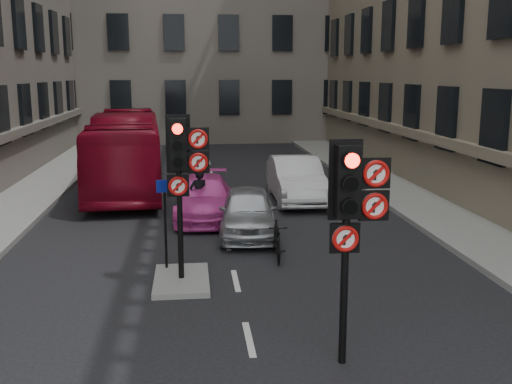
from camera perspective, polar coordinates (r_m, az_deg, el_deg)
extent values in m
cube|color=gray|center=(21.75, 15.84, -1.01)|extent=(3.00, 50.00, 0.16)
cube|color=gray|center=(13.44, -7.10, -8.33)|extent=(1.20, 2.00, 0.12)
cylinder|color=black|center=(9.59, 8.38, -9.33)|extent=(0.12, 0.12, 2.40)
cube|color=black|center=(9.12, 8.69, 1.01)|extent=(0.36, 0.28, 1.10)
cube|color=black|center=(9.24, 8.49, 1.16)|extent=(0.52, 0.03, 1.25)
cylinder|color=#FF1407|center=(8.83, 9.17, 2.97)|extent=(0.22, 0.01, 0.22)
cylinder|color=black|center=(8.89, 9.10, 0.73)|extent=(0.22, 0.01, 0.22)
cylinder|color=black|center=(8.96, 9.03, -1.47)|extent=(0.22, 0.01, 0.22)
cube|color=black|center=(9.20, 11.28, 1.77)|extent=(0.47, 0.05, 0.47)
cylinder|color=white|center=(9.16, 11.35, 1.73)|extent=(0.41, 0.02, 0.41)
torus|color=#BF0C0A|center=(9.15, 11.38, 1.71)|extent=(0.41, 0.06, 0.41)
cube|color=#BF0C0A|center=(9.14, 11.39, 1.71)|extent=(0.25, 0.01, 0.25)
cube|color=black|center=(9.29, 11.16, -1.27)|extent=(0.47, 0.05, 0.47)
cylinder|color=white|center=(9.26, 11.23, -1.32)|extent=(0.41, 0.02, 0.41)
torus|color=#BF0C0A|center=(9.24, 11.26, -1.34)|extent=(0.41, 0.06, 0.41)
cube|color=#BF0C0A|center=(9.24, 11.27, -1.35)|extent=(0.25, 0.01, 0.25)
cube|color=black|center=(9.29, 8.44, -4.36)|extent=(0.47, 0.05, 0.47)
cylinder|color=white|center=(9.26, 8.51, -4.42)|extent=(0.41, 0.02, 0.41)
torus|color=#BF0C0A|center=(9.24, 8.53, -4.45)|extent=(0.41, 0.06, 0.41)
cube|color=#BF0C0A|center=(9.24, 8.54, -4.45)|extent=(0.25, 0.01, 0.25)
cylinder|color=black|center=(13.08, -7.24, -3.13)|extent=(0.12, 0.12, 2.40)
cube|color=black|center=(12.76, -7.43, 4.51)|extent=(0.36, 0.28, 1.10)
cube|color=black|center=(12.89, -7.42, 4.58)|extent=(0.52, 0.03, 1.25)
cylinder|color=#FF1407|center=(12.48, -7.49, 5.97)|extent=(0.22, 0.02, 0.22)
cylinder|color=black|center=(12.51, -7.45, 4.38)|extent=(0.22, 0.02, 0.22)
cylinder|color=black|center=(12.56, -7.41, 2.79)|extent=(0.22, 0.02, 0.22)
cube|color=black|center=(12.72, -5.55, 5.08)|extent=(0.47, 0.05, 0.47)
cylinder|color=white|center=(12.68, -5.55, 5.06)|extent=(0.41, 0.02, 0.41)
torus|color=#BF0C0A|center=(12.67, -5.55, 5.05)|extent=(0.41, 0.06, 0.41)
cube|color=#BF0C0A|center=(12.66, -5.55, 5.05)|extent=(0.25, 0.02, 0.25)
cube|color=black|center=(12.79, -5.51, 2.85)|extent=(0.47, 0.05, 0.47)
cylinder|color=white|center=(12.75, -5.50, 2.82)|extent=(0.41, 0.02, 0.41)
torus|color=#BF0C0A|center=(12.73, -5.50, 2.81)|extent=(0.41, 0.06, 0.41)
cube|color=#BF0C0A|center=(12.73, -5.50, 2.81)|extent=(0.25, 0.02, 0.25)
cube|color=black|center=(12.87, -7.42, 0.60)|extent=(0.47, 0.05, 0.47)
cylinder|color=white|center=(12.83, -7.43, 0.57)|extent=(0.41, 0.02, 0.41)
torus|color=#BF0C0A|center=(12.82, -7.43, 0.56)|extent=(0.41, 0.06, 0.41)
cube|color=#BF0C0A|center=(12.81, -7.43, 0.55)|extent=(0.25, 0.02, 0.25)
imported|color=#AAADB1|center=(17.06, -0.79, -1.86)|extent=(1.90, 4.07, 1.35)
imported|color=silver|center=(21.60, 3.85, 1.23)|extent=(1.75, 4.81, 1.58)
imported|color=#E342AA|center=(19.12, -4.96, -0.54)|extent=(1.98, 4.52, 1.29)
imported|color=maroon|center=(24.28, -12.30, 3.83)|extent=(3.24, 10.98, 3.02)
imported|color=black|center=(14.85, 1.98, -4.64)|extent=(0.53, 1.62, 0.96)
imported|color=black|center=(18.58, -5.47, -0.34)|extent=(0.71, 0.59, 1.65)
cylinder|color=black|center=(13.86, -8.63, -3.12)|extent=(0.06, 0.06, 2.03)
cube|color=#0C1A8E|center=(13.61, -8.75, 0.56)|extent=(0.36, 0.11, 0.28)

